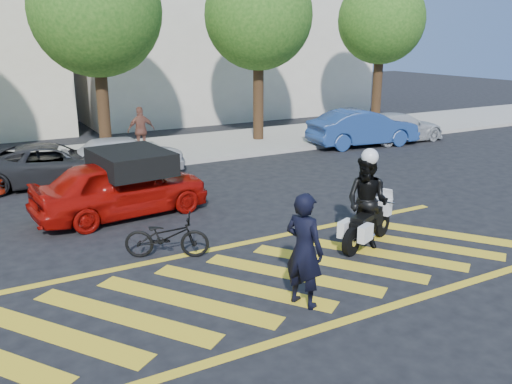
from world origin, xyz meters
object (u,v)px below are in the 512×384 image
parked_far_right (398,127)px  police_motorcycle (367,225)px  red_convertible (121,187)px  parked_right (363,128)px  officer_moto (367,202)px  parked_mid_left (53,164)px  bicycle (167,236)px  officer_bike (304,250)px  parked_mid_right (125,155)px

parked_far_right → police_motorcycle: bearing=134.4°
red_convertible → parked_right: parked_right is taller
officer_moto → parked_far_right: officer_moto is taller
officer_moto → parked_mid_left: officer_moto is taller
bicycle → parked_right: bearing=-29.4°
parked_right → parked_mid_left: bearing=97.3°
officer_bike → red_convertible: (-1.37, 6.20, -0.25)m
officer_moto → parked_mid_right: size_ratio=0.51×
red_convertible → bicycle: bearing=175.2°
red_convertible → parked_far_right: 13.82m
parked_mid_left → parked_mid_right: (2.23, 0.00, 0.04)m
parked_mid_left → parked_far_right: 14.18m
parked_right → police_motorcycle: bearing=147.9°
police_motorcycle → parked_far_right: (9.13, 8.73, 0.13)m
officer_bike → parked_mid_right: (-0.12, 10.29, -0.33)m
police_motorcycle → parked_mid_right: size_ratio=0.49×
parked_right → officer_bike: bearing=143.4°
officer_moto → parked_right: bearing=117.4°
parked_mid_left → parked_mid_right: size_ratio=1.15×
officer_moto → police_motorcycle: bearing=28.7°
police_motorcycle → parked_right: parked_right is taller
police_motorcycle → officer_moto: officer_moto is taller
parked_mid_right → parked_right: (10.00, 0.00, 0.09)m
officer_bike → red_convertible: officer_bike is taller
bicycle → officer_moto: bearing=-82.8°
police_motorcycle → parked_right: (7.17, 8.73, 0.27)m
red_convertible → parked_mid_left: bearing=7.6°
bicycle → parked_right: (11.19, 7.20, 0.30)m
police_motorcycle → red_convertible: size_ratio=0.44×
bicycle → parked_mid_right: parked_mid_right is taller
officer_bike → parked_far_right: 15.69m
bicycle → parked_right: size_ratio=0.38×
parked_mid_right → parked_far_right: size_ratio=0.92×
bicycle → red_convertible: 3.13m
bicycle → parked_mid_right: size_ratio=0.44×
bicycle → red_convertible: red_convertible is taller
officer_bike → police_motorcycle: 3.17m
officer_bike → parked_mid_left: (-2.34, 10.29, -0.37)m
officer_bike → bicycle: 3.40m
parked_mid_left → parked_far_right: bearing=-82.2°
officer_bike → parked_mid_left: officer_bike is taller
police_motorcycle → parked_mid_right: (-2.83, 8.73, 0.18)m
officer_moto → parked_mid_right: (-2.81, 8.71, -0.33)m
parked_mid_right → parked_right: 10.00m
red_convertible → parked_mid_left: size_ratio=0.97×
police_motorcycle → parked_right: 11.30m
red_convertible → officer_moto: bearing=-144.6°
bicycle → red_convertible: bearing=28.9°
officer_bike → parked_right: (9.88, 10.29, -0.24)m
officer_bike → red_convertible: 6.35m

